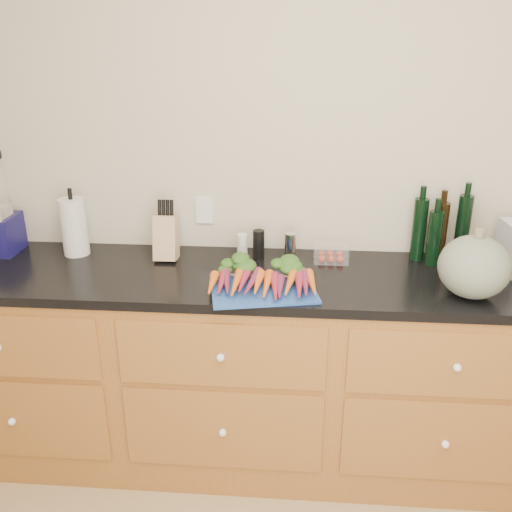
# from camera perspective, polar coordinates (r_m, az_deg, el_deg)

# --- Properties ---
(wall_back) EXTENTS (4.10, 0.05, 2.60)m
(wall_back) POSITION_cam_1_polar(r_m,az_deg,el_deg) (2.61, 8.04, 8.18)
(wall_back) COLOR beige
(wall_back) RESTS_ON ground
(cabinets) EXTENTS (3.60, 0.64, 0.90)m
(cabinets) POSITION_cam_1_polar(r_m,az_deg,el_deg) (2.65, 7.43, -11.73)
(cabinets) COLOR brown
(cabinets) RESTS_ON ground
(countertop) EXTENTS (3.64, 0.62, 0.04)m
(countertop) POSITION_cam_1_polar(r_m,az_deg,el_deg) (2.43, 7.96, -2.41)
(countertop) COLOR black
(countertop) RESTS_ON cabinets
(cutting_board) EXTENTS (0.46, 0.38, 0.01)m
(cutting_board) POSITION_cam_1_polar(r_m,az_deg,el_deg) (2.27, 0.67, -3.27)
(cutting_board) COLOR #214A9C
(cutting_board) RESTS_ON countertop
(carrots) EXTENTS (0.44, 0.30, 0.06)m
(carrots) POSITION_cam_1_polar(r_m,az_deg,el_deg) (2.29, 0.73, -2.25)
(carrots) COLOR orange
(carrots) RESTS_ON cutting_board
(squash) EXTENTS (0.27, 0.27, 0.24)m
(squash) POSITION_cam_1_polar(r_m,az_deg,el_deg) (2.33, 20.99, -1.03)
(squash) COLOR #576353
(squash) RESTS_ON countertop
(paper_towel) EXTENTS (0.12, 0.12, 0.26)m
(paper_towel) POSITION_cam_1_polar(r_m,az_deg,el_deg) (2.71, -17.73, 2.79)
(paper_towel) COLOR silver
(paper_towel) RESTS_ON countertop
(knife_block) EXTENTS (0.10, 0.10, 0.20)m
(knife_block) POSITION_cam_1_polar(r_m,az_deg,el_deg) (2.57, -8.96, 1.85)
(knife_block) COLOR tan
(knife_block) RESTS_ON countertop
(grinder_salt) EXTENTS (0.05, 0.05, 0.11)m
(grinder_salt) POSITION_cam_1_polar(r_m,az_deg,el_deg) (2.57, -1.38, 1.03)
(grinder_salt) COLOR silver
(grinder_salt) RESTS_ON countertop
(grinder_pepper) EXTENTS (0.05, 0.05, 0.13)m
(grinder_pepper) POSITION_cam_1_polar(r_m,az_deg,el_deg) (2.56, 0.27, 1.20)
(grinder_pepper) COLOR black
(grinder_pepper) RESTS_ON countertop
(canister_chrome) EXTENTS (0.05, 0.05, 0.12)m
(canister_chrome) POSITION_cam_1_polar(r_m,az_deg,el_deg) (2.56, 3.44, 1.01)
(canister_chrome) COLOR white
(canister_chrome) RESTS_ON countertop
(tomato_box) EXTENTS (0.15, 0.12, 0.07)m
(tomato_box) POSITION_cam_1_polar(r_m,az_deg,el_deg) (2.56, 7.51, 0.29)
(tomato_box) COLOR white
(tomato_box) RESTS_ON countertop
(bottles) EXTENTS (0.25, 0.13, 0.30)m
(bottles) POSITION_cam_1_polar(r_m,az_deg,el_deg) (2.63, 17.87, 2.34)
(bottles) COLOR black
(bottles) RESTS_ON countertop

